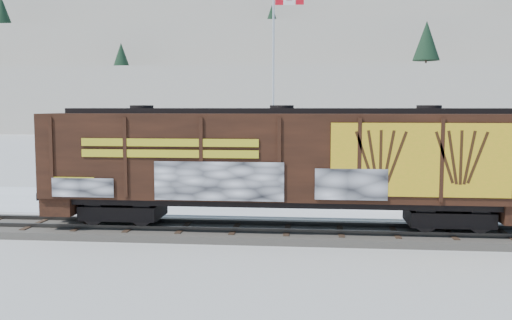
# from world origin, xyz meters

# --- Properties ---
(ground) EXTENTS (500.00, 500.00, 0.00)m
(ground) POSITION_xyz_m (0.00, 0.00, 0.00)
(ground) COLOR white
(ground) RESTS_ON ground
(rail_track) EXTENTS (50.00, 3.40, 0.43)m
(rail_track) POSITION_xyz_m (0.00, 0.00, 0.15)
(rail_track) COLOR #59544C
(rail_track) RESTS_ON ground
(parking_strip) EXTENTS (40.00, 8.00, 0.03)m
(parking_strip) POSITION_xyz_m (0.00, 7.50, 0.01)
(parking_strip) COLOR white
(parking_strip) RESTS_ON ground
(hillside) EXTENTS (360.00, 110.00, 93.00)m
(hillside) POSITION_xyz_m (-0.05, 139.79, 14.37)
(hillside) COLOR white
(hillside) RESTS_ON ground
(hopper_railcar) EXTENTS (18.02, 3.06, 4.45)m
(hopper_railcar) POSITION_xyz_m (-0.24, -0.01, 2.91)
(hopper_railcar) COLOR black
(hopper_railcar) RESTS_ON rail_track
(flagpole) EXTENTS (2.30, 0.90, 12.31)m
(flagpole) POSITION_xyz_m (-1.44, 13.97, 4.61)
(flagpole) COLOR silver
(flagpole) RESTS_ON ground
(car_silver) EXTENTS (5.15, 2.83, 1.66)m
(car_silver) POSITION_xyz_m (-2.52, 7.78, 0.86)
(car_silver) COLOR #9FA2A6
(car_silver) RESTS_ON parking_strip
(car_white) EXTENTS (5.01, 3.39, 1.56)m
(car_white) POSITION_xyz_m (4.95, 6.74, 0.81)
(car_white) COLOR silver
(car_white) RESTS_ON parking_strip
(car_dark) EXTENTS (5.82, 3.73, 1.57)m
(car_dark) POSITION_xyz_m (9.84, 6.13, 0.81)
(car_dark) COLOR black
(car_dark) RESTS_ON parking_strip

